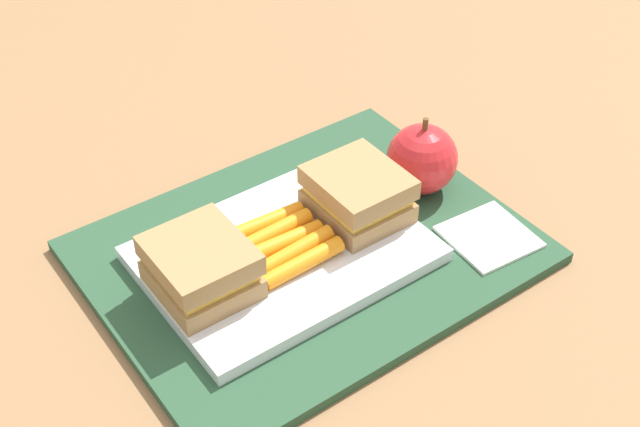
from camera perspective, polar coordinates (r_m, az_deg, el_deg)
ground_plane at (r=0.74m, az=-0.78°, el=-2.85°), size 2.40×2.40×0.00m
lunchbag_mat at (r=0.74m, az=-0.79°, el=-2.56°), size 0.36×0.28×0.01m
food_tray at (r=0.72m, az=-2.42°, el=-2.71°), size 0.23×0.17×0.01m
sandwich_half_left at (r=0.67m, az=-7.99°, el=-3.59°), size 0.07×0.08×0.04m
sandwich_half_right at (r=0.74m, az=2.55°, el=1.31°), size 0.07×0.08×0.04m
carrot_sticks_bundle at (r=0.71m, az=-2.48°, el=-1.96°), size 0.08×0.07×0.02m
apple at (r=0.78m, az=6.86°, el=3.66°), size 0.07×0.07×0.08m
paper_napkin at (r=0.76m, az=11.25°, el=-1.53°), size 0.08×0.08×0.00m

